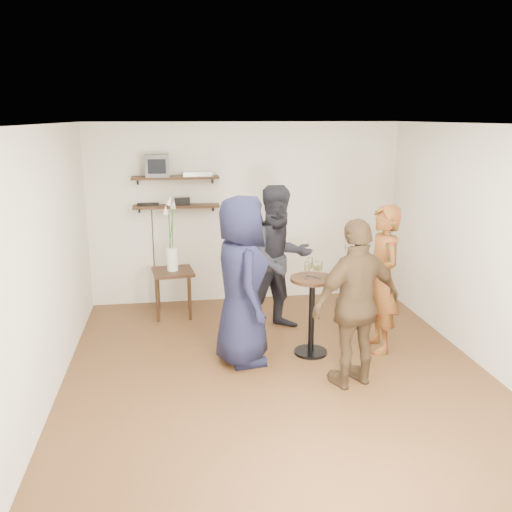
{
  "coord_description": "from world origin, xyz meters",
  "views": [
    {
      "loc": [
        -1.03,
        -5.23,
        2.67
      ],
      "look_at": [
        -0.17,
        0.4,
        1.2
      ],
      "focal_mm": 38.0,
      "sensor_mm": 36.0,
      "label": 1
    }
  ],
  "objects_px": {
    "person_dark": "(279,259)",
    "radio": "(182,201)",
    "dvd_deck": "(198,174)",
    "person_plaid": "(382,279)",
    "person_navy": "(242,281)",
    "crt_monitor": "(157,166)",
    "side_table": "(173,278)",
    "person_brown": "(357,304)",
    "drinks_table": "(312,305)"
  },
  "relations": [
    {
      "from": "crt_monitor",
      "to": "side_table",
      "type": "distance_m",
      "value": 1.56
    },
    {
      "from": "radio",
      "to": "person_plaid",
      "type": "bearing_deg",
      "value": -41.41
    },
    {
      "from": "person_brown",
      "to": "side_table",
      "type": "bearing_deg",
      "value": -69.43
    },
    {
      "from": "side_table",
      "to": "person_dark",
      "type": "bearing_deg",
      "value": -28.31
    },
    {
      "from": "crt_monitor",
      "to": "person_brown",
      "type": "height_order",
      "value": "crt_monitor"
    },
    {
      "from": "radio",
      "to": "person_dark",
      "type": "height_order",
      "value": "person_dark"
    },
    {
      "from": "crt_monitor",
      "to": "drinks_table",
      "type": "bearing_deg",
      "value": -48.62
    },
    {
      "from": "radio",
      "to": "drinks_table",
      "type": "relative_size",
      "value": 0.24
    },
    {
      "from": "crt_monitor",
      "to": "radio",
      "type": "bearing_deg",
      "value": 0.0
    },
    {
      "from": "crt_monitor",
      "to": "side_table",
      "type": "relative_size",
      "value": 0.5
    },
    {
      "from": "drinks_table",
      "to": "dvd_deck",
      "type": "bearing_deg",
      "value": 120.94
    },
    {
      "from": "dvd_deck",
      "to": "person_dark",
      "type": "distance_m",
      "value": 1.78
    },
    {
      "from": "person_navy",
      "to": "crt_monitor",
      "type": "bearing_deg",
      "value": 19.01
    },
    {
      "from": "person_dark",
      "to": "person_brown",
      "type": "relative_size",
      "value": 1.08
    },
    {
      "from": "person_plaid",
      "to": "person_dark",
      "type": "bearing_deg",
      "value": -126.85
    },
    {
      "from": "drinks_table",
      "to": "person_navy",
      "type": "distance_m",
      "value": 0.89
    },
    {
      "from": "person_navy",
      "to": "person_dark",
      "type": "bearing_deg",
      "value": -39.38
    },
    {
      "from": "person_brown",
      "to": "person_plaid",
      "type": "bearing_deg",
      "value": -143.96
    },
    {
      "from": "person_navy",
      "to": "radio",
      "type": "bearing_deg",
      "value": 10.98
    },
    {
      "from": "drinks_table",
      "to": "side_table",
      "type": "bearing_deg",
      "value": 136.14
    },
    {
      "from": "side_table",
      "to": "drinks_table",
      "type": "height_order",
      "value": "drinks_table"
    },
    {
      "from": "dvd_deck",
      "to": "drinks_table",
      "type": "relative_size",
      "value": 0.44
    },
    {
      "from": "person_plaid",
      "to": "person_navy",
      "type": "xyz_separation_m",
      "value": [
        -1.63,
        -0.07,
        0.08
      ]
    },
    {
      "from": "crt_monitor",
      "to": "dvd_deck",
      "type": "height_order",
      "value": "crt_monitor"
    },
    {
      "from": "crt_monitor",
      "to": "dvd_deck",
      "type": "xyz_separation_m",
      "value": [
        0.55,
        0.0,
        -0.12
      ]
    },
    {
      "from": "crt_monitor",
      "to": "dvd_deck",
      "type": "bearing_deg",
      "value": 0.0
    },
    {
      "from": "person_navy",
      "to": "person_brown",
      "type": "xyz_separation_m",
      "value": [
        1.06,
        -0.7,
        -0.08
      ]
    },
    {
      "from": "person_dark",
      "to": "person_brown",
      "type": "xyz_separation_m",
      "value": [
        0.48,
        -1.56,
        -0.07
      ]
    },
    {
      "from": "person_dark",
      "to": "dvd_deck",
      "type": "bearing_deg",
      "value": 112.47
    },
    {
      "from": "person_dark",
      "to": "side_table",
      "type": "bearing_deg",
      "value": 135.34
    },
    {
      "from": "side_table",
      "to": "person_dark",
      "type": "relative_size",
      "value": 0.35
    },
    {
      "from": "dvd_deck",
      "to": "person_brown",
      "type": "bearing_deg",
      "value": -62.48
    },
    {
      "from": "person_brown",
      "to": "person_dark",
      "type": "bearing_deg",
      "value": -90.8
    },
    {
      "from": "radio",
      "to": "person_navy",
      "type": "height_order",
      "value": "person_navy"
    },
    {
      "from": "dvd_deck",
      "to": "person_dark",
      "type": "bearing_deg",
      "value": -51.18
    },
    {
      "from": "side_table",
      "to": "person_navy",
      "type": "xyz_separation_m",
      "value": [
        0.75,
        -1.57,
        0.4
      ]
    },
    {
      "from": "dvd_deck",
      "to": "drinks_table",
      "type": "height_order",
      "value": "dvd_deck"
    },
    {
      "from": "dvd_deck",
      "to": "drinks_table",
      "type": "xyz_separation_m",
      "value": [
        1.17,
        -1.95,
        -1.31
      ]
    },
    {
      "from": "dvd_deck",
      "to": "person_brown",
      "type": "xyz_separation_m",
      "value": [
        1.42,
        -2.73,
        -1.03
      ]
    },
    {
      "from": "person_plaid",
      "to": "person_dark",
      "type": "relative_size",
      "value": 0.92
    },
    {
      "from": "person_dark",
      "to": "radio",
      "type": "bearing_deg",
      "value": 118.61
    },
    {
      "from": "person_plaid",
      "to": "person_brown",
      "type": "xyz_separation_m",
      "value": [
        -0.56,
        -0.78,
        0.0
      ]
    },
    {
      "from": "radio",
      "to": "person_brown",
      "type": "distance_m",
      "value": 3.25
    },
    {
      "from": "person_plaid",
      "to": "person_navy",
      "type": "bearing_deg",
      "value": -87.47
    },
    {
      "from": "crt_monitor",
      "to": "person_plaid",
      "type": "height_order",
      "value": "crt_monitor"
    },
    {
      "from": "crt_monitor",
      "to": "radio",
      "type": "distance_m",
      "value": 0.6
    },
    {
      "from": "dvd_deck",
      "to": "person_dark",
      "type": "xyz_separation_m",
      "value": [
        0.94,
        -1.17,
        -0.97
      ]
    },
    {
      "from": "drinks_table",
      "to": "person_plaid",
      "type": "relative_size",
      "value": 0.53
    },
    {
      "from": "side_table",
      "to": "dvd_deck",
      "type": "bearing_deg",
      "value": 49.15
    },
    {
      "from": "crt_monitor",
      "to": "person_navy",
      "type": "distance_m",
      "value": 2.47
    }
  ]
}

